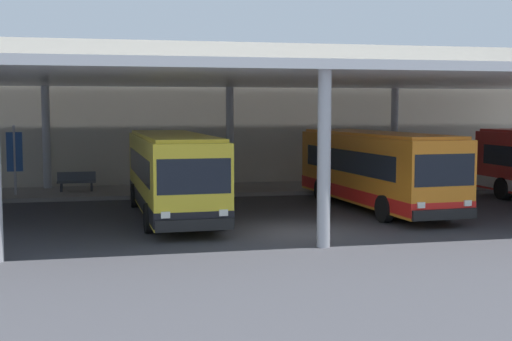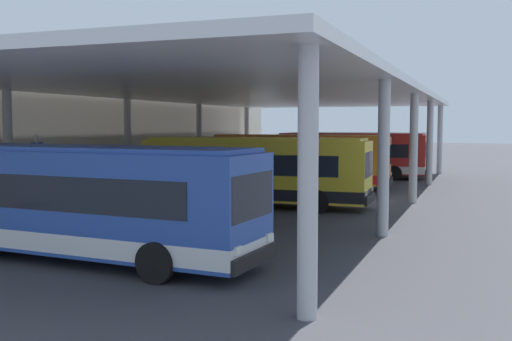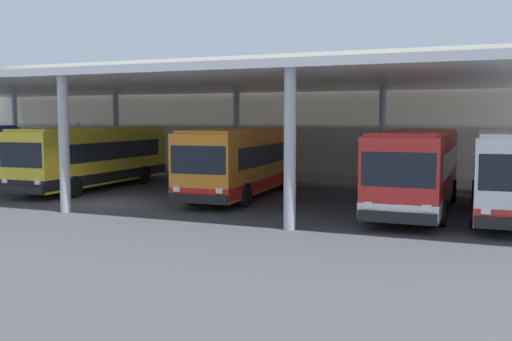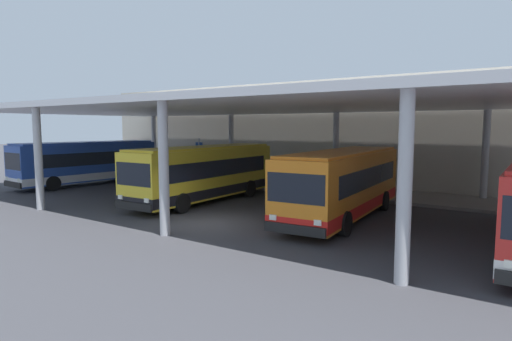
% 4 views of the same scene
% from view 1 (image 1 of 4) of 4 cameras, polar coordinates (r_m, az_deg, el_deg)
% --- Properties ---
extents(ground_plane, '(200.00, 200.00, 0.00)m').
position_cam_1_polar(ground_plane, '(22.90, 3.73, -5.18)').
color(ground_plane, '#3D3D42').
extents(platform_kerb, '(42.00, 4.50, 0.18)m').
position_cam_1_polar(platform_kerb, '(34.21, -1.68, -1.58)').
color(platform_kerb, gray).
rests_on(platform_kerb, ground).
extents(station_building_facade, '(48.00, 1.60, 7.67)m').
position_cam_1_polar(station_building_facade, '(37.18, -2.62, 4.74)').
color(station_building_facade, beige).
rests_on(station_building_facade, ground).
extents(canopy_shelter, '(40.00, 17.00, 5.55)m').
position_cam_1_polar(canopy_shelter, '(27.88, 0.66, 7.60)').
color(canopy_shelter, silver).
rests_on(canopy_shelter, ground).
extents(bus_second_bay, '(2.99, 10.62, 3.17)m').
position_cam_1_polar(bus_second_bay, '(26.05, -7.02, -0.27)').
color(bus_second_bay, yellow).
rests_on(bus_second_bay, ground).
extents(bus_middle_bay, '(3.31, 10.69, 3.17)m').
position_cam_1_polar(bus_middle_bay, '(28.36, 9.95, 0.13)').
color(bus_middle_bay, orange).
rests_on(bus_middle_bay, ground).
extents(bench_waiting, '(1.80, 0.45, 0.92)m').
position_cam_1_polar(bench_waiting, '(33.68, -14.82, -0.87)').
color(bench_waiting, '#4C515B').
rests_on(bench_waiting, platform_kerb).
extents(banner_sign, '(0.70, 0.12, 3.20)m').
position_cam_1_polar(banner_sign, '(32.94, -19.59, 1.17)').
color(banner_sign, '#B2B2B7').
rests_on(banner_sign, platform_kerb).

